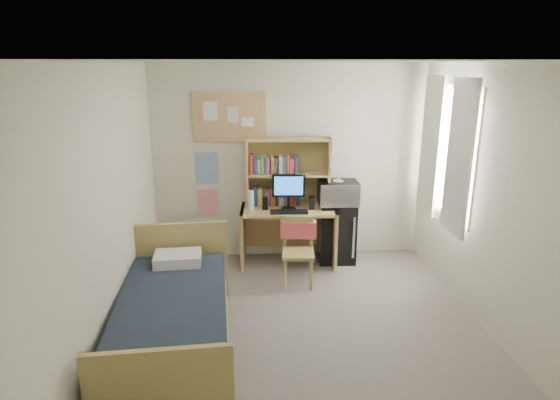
{
  "coord_description": "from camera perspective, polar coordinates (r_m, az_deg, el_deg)",
  "views": [
    {
      "loc": [
        -0.59,
        -4.01,
        2.59
      ],
      "look_at": [
        -0.19,
        1.2,
        1.05
      ],
      "focal_mm": 30.0,
      "sensor_mm": 36.0,
      "label": 1
    }
  ],
  "objects": [
    {
      "name": "wall_left",
      "position": [
        4.38,
        -20.19,
        -1.75
      ],
      "size": [
        0.04,
        4.2,
        2.6
      ],
      "primitive_type": "cube",
      "color": "silver",
      "rests_on": "floor"
    },
    {
      "name": "hutch",
      "position": [
        6.11,
        0.98,
        3.42
      ],
      "size": [
        1.1,
        0.34,
        0.89
      ],
      "primitive_type": "cube",
      "rotation": [
        0.0,
        0.0,
        -0.05
      ],
      "color": "tan",
      "rests_on": "desk"
    },
    {
      "name": "curtain_left",
      "position": [
        5.42,
        21.01,
        4.81
      ],
      "size": [
        0.04,
        0.55,
        1.7
      ],
      "primitive_type": "cube",
      "color": "white",
      "rests_on": "wall_right"
    },
    {
      "name": "pillow",
      "position": [
        5.07,
        -12.35,
        -6.98
      ],
      "size": [
        0.5,
        0.36,
        0.12
      ],
      "primitive_type": "cube",
      "rotation": [
        0.0,
        0.0,
        0.05
      ],
      "color": "white",
      "rests_on": "bed"
    },
    {
      "name": "desk_chair",
      "position": [
        5.61,
        2.23,
        -6.45
      ],
      "size": [
        0.45,
        0.45,
        0.82
      ],
      "primitive_type": "cube",
      "rotation": [
        0.0,
        0.0,
        -0.1
      ],
      "color": "tan",
      "rests_on": "floor"
    },
    {
      "name": "monitor",
      "position": [
        5.96,
        1.05,
        0.88
      ],
      "size": [
        0.42,
        0.06,
        0.44
      ],
      "primitive_type": "cube",
      "rotation": [
        0.0,
        0.0,
        -0.05
      ],
      "color": "black",
      "rests_on": "desk"
    },
    {
      "name": "wall_back",
      "position": [
        6.27,
        1.13,
        4.53
      ],
      "size": [
        3.6,
        0.04,
        2.6
      ],
      "primitive_type": "cube",
      "color": "silver",
      "rests_on": "floor"
    },
    {
      "name": "window_unit",
      "position": [
        5.79,
        19.63,
        5.62
      ],
      "size": [
        0.1,
        1.4,
        1.7
      ],
      "primitive_type": "cube",
      "color": "white",
      "rests_on": "wall_right"
    },
    {
      "name": "wall_right",
      "position": [
        4.84,
        25.43,
        -0.67
      ],
      "size": [
        0.04,
        4.2,
        2.6
      ],
      "primitive_type": "cube",
      "color": "silver",
      "rests_on": "floor"
    },
    {
      "name": "water_bottle",
      "position": [
        5.95,
        -3.57,
        -0.1
      ],
      "size": [
        0.08,
        0.08,
        0.26
      ],
      "primitive_type": "cylinder",
      "rotation": [
        0.0,
        0.0,
        -0.05
      ],
      "color": "white",
      "rests_on": "desk"
    },
    {
      "name": "curtain_right",
      "position": [
        6.14,
        17.9,
        6.35
      ],
      "size": [
        0.04,
        0.55,
        1.7
      ],
      "primitive_type": "cube",
      "color": "white",
      "rests_on": "wall_right"
    },
    {
      "name": "poster_wave",
      "position": [
        6.26,
        -8.95,
        3.85
      ],
      "size": [
        0.3,
        0.01,
        0.42
      ],
      "primitive_type": "cube",
      "color": "#2856A0",
      "rests_on": "wall_back"
    },
    {
      "name": "mini_fridge",
      "position": [
        6.36,
        6.89,
        -3.82
      ],
      "size": [
        0.5,
        0.5,
        0.81
      ],
      "primitive_type": "cube",
      "rotation": [
        0.0,
        0.0,
        -0.05
      ],
      "color": "black",
      "rests_on": "floor"
    },
    {
      "name": "poster_japan",
      "position": [
        6.38,
        -8.77,
        -0.27
      ],
      "size": [
        0.28,
        0.01,
        0.36
      ],
      "primitive_type": "cube",
      "color": "#DD2741",
      "rests_on": "wall_back"
    },
    {
      "name": "bed",
      "position": [
        4.55,
        -12.84,
        -14.59
      ],
      "size": [
        1.11,
        2.06,
        0.55
      ],
      "primitive_type": "cube",
      "rotation": [
        0.0,
        0.0,
        0.05
      ],
      "color": "black",
      "rests_on": "floor"
    },
    {
      "name": "speaker_left",
      "position": [
        6.0,
        -1.82,
        -0.42
      ],
      "size": [
        0.07,
        0.07,
        0.17
      ],
      "primitive_type": "cube",
      "rotation": [
        0.0,
        0.0,
        -0.05
      ],
      "color": "black",
      "rests_on": "desk"
    },
    {
      "name": "speaker_right",
      "position": [
        6.02,
        3.9,
        -0.35
      ],
      "size": [
        0.08,
        0.08,
        0.17
      ],
      "primitive_type": "cube",
      "rotation": [
        0.0,
        0.0,
        -0.05
      ],
      "color": "black",
      "rests_on": "desk"
    },
    {
      "name": "desk",
      "position": [
        6.21,
        1.0,
        -4.39
      ],
      "size": [
        1.27,
        0.68,
        0.77
      ],
      "primitive_type": "cube",
      "rotation": [
        0.0,
        0.0,
        -0.05
      ],
      "color": "tan",
      "rests_on": "floor"
    },
    {
      "name": "microwave",
      "position": [
        6.17,
        7.09,
        0.93
      ],
      "size": [
        0.53,
        0.41,
        0.29
      ],
      "primitive_type": "cube",
      "rotation": [
        0.0,
        0.0,
        -0.05
      ],
      "color": "#B8B8BD",
      "rests_on": "mini_fridge"
    },
    {
      "name": "floor",
      "position": [
        4.81,
        3.52,
        -16.32
      ],
      "size": [
        3.6,
        4.2,
        0.02
      ],
      "primitive_type": "cube",
      "color": "gray",
      "rests_on": "ground"
    },
    {
      "name": "ceiling",
      "position": [
        4.05,
        4.19,
        16.52
      ],
      "size": [
        3.6,
        4.2,
        0.02
      ],
      "primitive_type": "cube",
      "color": "white",
      "rests_on": "wall_back"
    },
    {
      "name": "bulletin_board",
      "position": [
        6.13,
        -6.21,
        10.04
      ],
      "size": [
        0.94,
        0.03,
        0.64
      ],
      "primitive_type": "cube",
      "color": "tan",
      "rests_on": "wall_back"
    },
    {
      "name": "keyboard",
      "position": [
        5.89,
        1.09,
        -1.46
      ],
      "size": [
        0.48,
        0.18,
        0.02
      ],
      "primitive_type": "cube",
      "rotation": [
        0.0,
        0.0,
        -0.05
      ],
      "color": "black",
      "rests_on": "desk"
    },
    {
      "name": "wall_front",
      "position": [
        2.38,
        11.26,
        -16.77
      ],
      "size": [
        3.6,
        0.04,
        2.6
      ],
      "primitive_type": "cube",
      "color": "silver",
      "rests_on": "floor"
    },
    {
      "name": "hoodie",
      "position": [
        5.72,
        2.23,
        -3.59
      ],
      "size": [
        0.45,
        0.18,
        0.21
      ],
      "primitive_type": "cube",
      "rotation": [
        0.0,
        0.0,
        -0.1
      ],
      "color": "#D35052",
      "rests_on": "desk_chair"
    },
    {
      "name": "desk_fan",
      "position": [
        6.1,
        7.19,
        3.74
      ],
      "size": [
        0.27,
        0.27,
        0.32
      ],
      "primitive_type": "cylinder",
      "rotation": [
        0.0,
        0.0,
        -0.05
      ],
      "color": "white",
      "rests_on": "microwave"
    }
  ]
}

